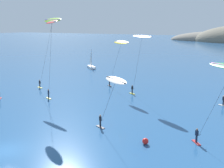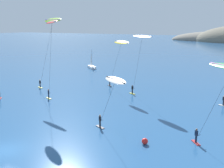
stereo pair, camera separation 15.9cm
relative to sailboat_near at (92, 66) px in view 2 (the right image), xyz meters
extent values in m
plane|color=#285689|center=(21.10, -50.85, -0.64)|extent=(600.00, 600.00, 0.00)
ellipsoid|color=slate|center=(17.27, 161.46, -0.64)|extent=(81.10, 33.59, 14.58)
cube|color=white|center=(-0.22, 0.21, -0.29)|extent=(4.48, 4.28, 0.70)
cone|color=white|center=(1.54, -1.42, -0.29)|extent=(2.04, 1.95, 0.67)
cylinder|color=#B2B2B7|center=(0.00, 0.00, 2.56)|extent=(0.12, 0.12, 5.00)
pyramid|color=white|center=(-0.67, 0.61, 2.38)|extent=(1.38, 1.28, 4.25)
cylinder|color=#A5A5AD|center=(-0.67, 0.61, 0.31)|extent=(1.38, 1.28, 0.08)
cube|color=#2D2D33|center=(15.91, -18.27, -0.60)|extent=(1.41, 1.27, 0.08)
cylinder|color=black|center=(15.91, -18.27, -0.16)|extent=(0.22, 0.22, 0.80)
cube|color=black|center=(15.91, -18.27, 0.54)|extent=(0.39, 0.36, 0.60)
sphere|color=beige|center=(15.91, -18.27, 0.96)|extent=(0.22, 0.22, 0.22)
cylinder|color=black|center=(16.20, -18.47, 0.42)|extent=(0.34, 0.48, 0.04)
ellipsoid|color=yellow|center=(19.91, -20.95, 8.86)|extent=(4.98, 3.88, 0.73)
cylinder|color=#1432E0|center=(19.91, -20.95, 8.91)|extent=(4.19, 2.87, 0.16)
cylinder|color=#333338|center=(18.06, -19.71, 4.59)|extent=(3.74, 2.51, 8.35)
cube|color=yellow|center=(3.99, -26.55, -0.60)|extent=(1.54, 0.93, 0.08)
cylinder|color=black|center=(3.99, -26.55, -0.16)|extent=(0.22, 0.22, 0.80)
cube|color=black|center=(3.99, -26.55, 0.54)|extent=(0.39, 0.30, 0.60)
sphere|color=beige|center=(3.99, -26.55, 0.96)|extent=(0.22, 0.22, 0.22)
cylinder|color=black|center=(4.32, -26.66, 0.42)|extent=(0.21, 0.53, 0.04)
ellipsoid|color=#8CD12D|center=(9.68, -28.45, 12.96)|extent=(5.42, 3.05, 1.01)
cylinder|color=#722DD1|center=(9.68, -28.45, 13.01)|extent=(4.76, 1.72, 0.16)
cylinder|color=#333338|center=(7.00, -27.56, 6.64)|extent=(5.39, 1.82, 12.45)
cube|color=red|center=(38.35, -39.42, -0.60)|extent=(1.26, 1.42, 0.08)
cylinder|color=#192338|center=(38.35, -39.42, -0.16)|extent=(0.22, 0.22, 0.80)
cube|color=#192338|center=(38.35, -39.42, 0.54)|extent=(0.39, 0.36, 0.60)
sphere|color=#9E7051|center=(38.35, -39.42, 0.96)|extent=(0.22, 0.22, 0.22)
cylinder|color=black|center=(38.63, -39.63, 0.42)|extent=(0.35, 0.47, 0.04)
cylinder|color=#333338|center=(40.14, -40.69, 4.38)|extent=(3.04, 2.15, 7.93)
cube|color=red|center=(3.78, -36.63, -0.60)|extent=(1.22, 1.44, 0.08)
cylinder|color=black|center=(3.78, -36.63, -0.16)|extent=(0.22, 0.22, 0.80)
cube|color=yellow|center=(11.29, -32.40, -0.60)|extent=(1.53, 1.01, 0.08)
cylinder|color=#192338|center=(11.29, -32.40, -0.16)|extent=(0.22, 0.22, 0.80)
cube|color=#192338|center=(11.29, -32.40, 0.54)|extent=(0.39, 0.36, 0.60)
sphere|color=#9E7051|center=(11.29, -32.40, 0.96)|extent=(0.22, 0.22, 0.22)
cylinder|color=black|center=(11.57, -32.61, 0.42)|extent=(0.36, 0.46, 0.04)
ellipsoid|color=red|center=(15.22, -35.36, 12.60)|extent=(4.65, 4.01, 0.69)
cylinder|color=#23D6DB|center=(15.22, -35.36, 12.65)|extent=(3.67, 2.82, 0.16)
cylinder|color=#333338|center=(13.39, -33.99, 6.46)|extent=(3.68, 2.78, 12.09)
cube|color=silver|center=(39.17, -22.63, -0.60)|extent=(1.54, 0.94, 0.08)
cylinder|color=black|center=(39.17, -22.63, -0.16)|extent=(0.22, 0.22, 0.80)
cube|color=black|center=(39.17, -22.63, 0.54)|extent=(0.39, 0.36, 0.60)
sphere|color=tan|center=(39.17, -22.63, 0.96)|extent=(0.22, 0.22, 0.22)
cube|color=#2D2D33|center=(26.50, -40.29, -0.60)|extent=(1.52, 1.03, 0.08)
cylinder|color=black|center=(26.50, -40.29, -0.16)|extent=(0.22, 0.22, 0.80)
cube|color=black|center=(26.50, -40.29, 0.54)|extent=(0.39, 0.36, 0.60)
sphere|color=tan|center=(26.50, -40.29, 0.96)|extent=(0.22, 0.22, 0.22)
cylinder|color=black|center=(26.79, -40.49, 0.42)|extent=(0.34, 0.48, 0.04)
ellipsoid|color=white|center=(29.89, -42.61, 6.25)|extent=(4.32, 3.46, 0.62)
cylinder|color=black|center=(29.89, -42.61, 6.30)|extent=(3.57, 2.51, 0.16)
cylinder|color=#333338|center=(28.34, -41.55, 3.29)|extent=(3.13, 2.15, 5.75)
cube|color=yellow|center=(22.98, -22.35, -0.60)|extent=(1.49, 1.11, 0.08)
cylinder|color=black|center=(22.98, -22.35, -0.16)|extent=(0.22, 0.22, 0.80)
cube|color=black|center=(22.98, -22.35, 0.54)|extent=(0.39, 0.35, 0.60)
sphere|color=#9E7051|center=(22.98, -22.35, 0.96)|extent=(0.22, 0.22, 0.22)
cylinder|color=black|center=(23.28, -22.54, 0.42)|extent=(0.33, 0.49, 0.04)
ellipsoid|color=blue|center=(25.37, -23.87, 10.22)|extent=(5.50, 4.19, 0.54)
cylinder|color=gold|center=(25.37, -23.87, 10.27)|extent=(4.62, 3.02, 0.16)
cylinder|color=#333338|center=(24.32, -23.21, 5.27)|extent=(2.13, 1.37, 9.71)
sphere|color=red|center=(33.46, -42.40, -0.29)|extent=(0.70, 0.70, 0.70)
camera|label=1|loc=(43.71, -69.55, 12.36)|focal=45.00mm
camera|label=2|loc=(43.85, -69.47, 12.36)|focal=45.00mm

